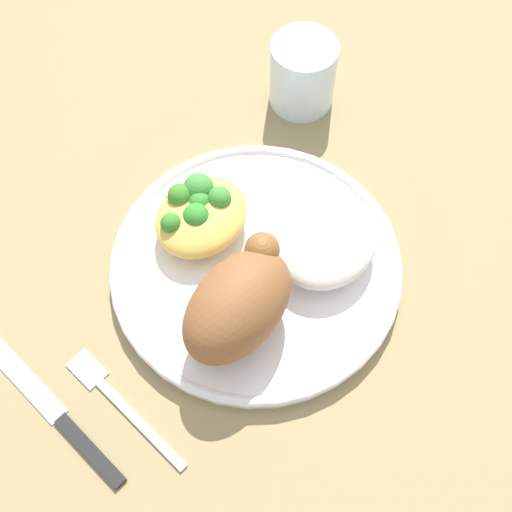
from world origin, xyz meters
The scene contains 8 objects.
ground_plane centered at (0.00, 0.00, 0.00)m, with size 2.00×2.00×0.00m, color #957E53.
plate centered at (0.00, 0.00, 0.01)m, with size 0.28×0.28×0.02m.
roasted_chicken centered at (-0.06, -0.02, 0.06)m, with size 0.12×0.07×0.08m.
rice_pile centered at (0.05, -0.04, 0.04)m, with size 0.11×0.09×0.03m, color silver.
mac_cheese_with_broccoli centered at (0.00, 0.07, 0.04)m, with size 0.10×0.08×0.04m.
fork centered at (-0.17, 0.02, 0.00)m, with size 0.03×0.14×0.01m.
knife centered at (-0.22, 0.05, 0.00)m, with size 0.04×0.19×0.01m.
water_glass centered at (0.20, 0.09, 0.04)m, with size 0.07×0.07×0.08m, color silver.
Camera 1 is at (-0.24, -0.18, 0.58)m, focal length 47.67 mm.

